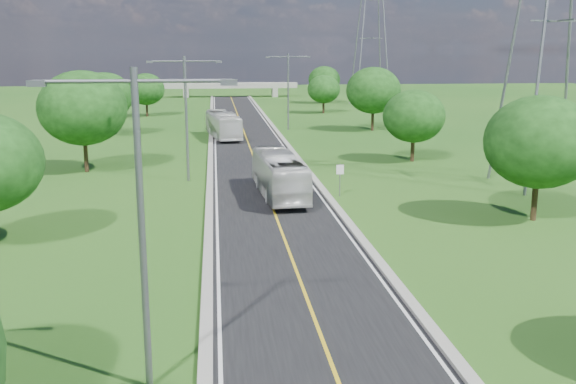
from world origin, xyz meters
name	(u,v)px	position (x,y,z in m)	size (l,w,h in m)	color
ground	(251,151)	(0.00, 60.00, 0.00)	(260.00, 260.00, 0.00)	#1F5016
road	(248,143)	(0.00, 66.00, 0.03)	(8.00, 150.00, 0.06)	black
curb_left	(211,143)	(-4.25, 66.00, 0.11)	(0.50, 150.00, 0.22)	gray
curb_right	(285,142)	(4.25, 66.00, 0.11)	(0.50, 150.00, 0.22)	gray
speed_limit_sign	(340,175)	(5.20, 37.98, 1.60)	(0.55, 0.09, 2.40)	slate
overpass	(231,86)	(0.00, 140.00, 2.41)	(30.00, 3.00, 3.20)	gray
streetlight_near_left	(141,205)	(-6.00, 12.00, 5.94)	(5.90, 0.25, 10.00)	slate
streetlight_mid_left	(186,108)	(-6.00, 45.00, 5.94)	(5.90, 0.25, 10.00)	slate
streetlight_far_right	(288,85)	(6.00, 78.00, 5.94)	(5.90, 0.25, 10.00)	slate
power_tower_near	(560,1)	(22.00, 40.00, 14.01)	(9.00, 6.40, 28.00)	slate
power_tower_far	(371,31)	(26.00, 115.00, 14.01)	(9.00, 6.40, 28.00)	slate
tree_lc	(83,108)	(-15.00, 50.00, 5.58)	(7.56, 7.56, 8.79)	black
tree_ld	(105,96)	(-17.00, 74.00, 4.95)	(6.72, 6.72, 7.82)	black
tree_le	(146,89)	(-14.50, 98.00, 4.33)	(5.88, 5.88, 6.84)	black
tree_rb	(540,142)	(16.00, 30.00, 4.95)	(6.72, 6.72, 7.82)	black
tree_rc	(414,116)	(15.00, 52.00, 4.33)	(5.88, 5.88, 6.84)	black
tree_rd	(373,90)	(17.00, 76.00, 5.27)	(7.14, 7.14, 8.30)	black
tree_re	(324,89)	(14.50, 100.00, 4.02)	(5.46, 5.46, 6.35)	black
tree_rf	(324,80)	(18.00, 120.00, 4.64)	(6.30, 6.30, 7.33)	black
bus_outbound	(279,175)	(0.80, 38.36, 1.61)	(2.60, 11.11, 3.10)	silver
bus_inbound	(223,125)	(-2.76, 70.51, 1.63)	(2.63, 11.26, 3.14)	silver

